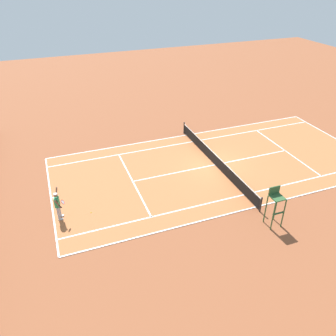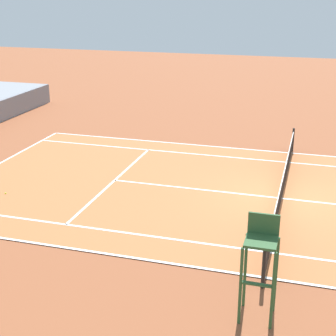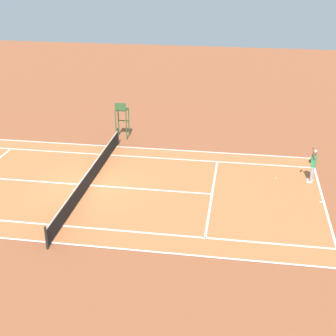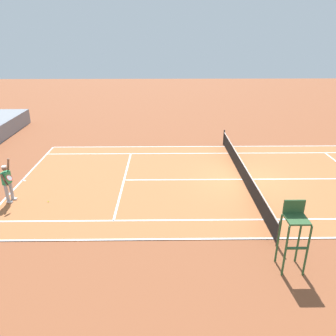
% 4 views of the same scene
% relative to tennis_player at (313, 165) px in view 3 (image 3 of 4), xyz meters
% --- Properties ---
extents(ground_plane, '(80.00, 80.00, 0.00)m').
position_rel_tennis_player_xyz_m(ground_plane, '(2.28, -11.50, -0.99)').
color(ground_plane, brown).
extents(court, '(11.08, 23.88, 0.03)m').
position_rel_tennis_player_xyz_m(court, '(2.28, -11.50, -0.98)').
color(court, '#B76638').
rests_on(court, ground).
extents(net, '(11.98, 0.10, 1.07)m').
position_rel_tennis_player_xyz_m(net, '(2.28, -11.50, -0.47)').
color(net, black).
rests_on(net, ground).
extents(tennis_player, '(0.83, 0.61, 2.08)m').
position_rel_tennis_player_xyz_m(tennis_player, '(0.00, 0.00, 0.00)').
color(tennis_player, '#9E9EA3').
rests_on(tennis_player, ground).
extents(tennis_ball, '(0.07, 0.07, 0.07)m').
position_rel_tennis_player_xyz_m(tennis_ball, '(-0.13, -1.79, -0.96)').
color(tennis_ball, '#D1E533').
rests_on(tennis_ball, ground).
extents(umpire_chair, '(0.77, 0.77, 2.44)m').
position_rel_tennis_player_xyz_m(umpire_chair, '(-4.84, -11.50, 0.56)').
color(umpire_chair, '#2D562D').
rests_on(umpire_chair, ground).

